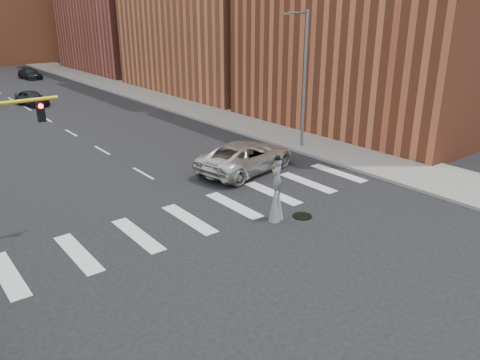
{
  "coord_description": "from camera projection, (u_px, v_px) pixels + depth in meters",
  "views": [
    {
      "loc": [
        -11.45,
        -15.72,
        9.06
      ],
      "look_at": [
        0.9,
        0.0,
        1.7
      ],
      "focal_mm": 35.0,
      "sensor_mm": 36.0,
      "label": 1
    }
  ],
  "objects": [
    {
      "name": "ground_plane",
      "position": [
        224.0,
        219.0,
        21.37
      ],
      "size": [
        160.0,
        160.0,
        0.0
      ],
      "primitive_type": "plane",
      "color": "black",
      "rests_on": "ground"
    },
    {
      "name": "sidewalk_right",
      "position": [
        177.0,
        103.0,
        47.03
      ],
      "size": [
        5.0,
        90.0,
        0.18
      ],
      "primitive_type": "cube",
      "color": "gray",
      "rests_on": "ground"
    },
    {
      "name": "manhole",
      "position": [
        302.0,
        216.0,
        21.62
      ],
      "size": [
        0.9,
        0.9,
        0.04
      ],
      "primitive_type": "cylinder",
      "color": "black",
      "rests_on": "ground"
    },
    {
      "name": "building_far",
      "position": [
        129.0,
        2.0,
        70.52
      ],
      "size": [
        16.0,
        22.0,
        20.0
      ],
      "primitive_type": "cube",
      "color": "brown",
      "rests_on": "ground"
    },
    {
      "name": "streetlight",
      "position": [
        304.0,
        76.0,
        30.42
      ],
      "size": [
        2.05,
        0.2,
        9.0
      ],
      "color": "slate",
      "rests_on": "ground"
    },
    {
      "name": "stilt_performer",
      "position": [
        277.0,
        195.0,
        20.89
      ],
      "size": [
        0.83,
        0.61,
        3.08
      ],
      "rotation": [
        0.0,
        0.0,
        3.44
      ],
      "color": "black",
      "rests_on": "ground"
    },
    {
      "name": "suv_crossing",
      "position": [
        246.0,
        156.0,
        27.38
      ],
      "size": [
        6.92,
        4.2,
        1.8
      ],
      "primitive_type": "imported",
      "rotation": [
        0.0,
        0.0,
        1.77
      ],
      "color": "beige",
      "rests_on": "ground"
    },
    {
      "name": "car_near",
      "position": [
        32.0,
        98.0,
        46.13
      ],
      "size": [
        2.67,
        4.61,
        1.47
      ],
      "primitive_type": "imported",
      "rotation": [
        0.0,
        0.0,
        0.23
      ],
      "color": "black",
      "rests_on": "ground"
    },
    {
      "name": "car_far",
      "position": [
        30.0,
        74.0,
        63.62
      ],
      "size": [
        2.5,
        4.93,
        1.37
      ],
      "primitive_type": "imported",
      "rotation": [
        0.0,
        0.0,
        0.13
      ],
      "color": "black",
      "rests_on": "ground"
    }
  ]
}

